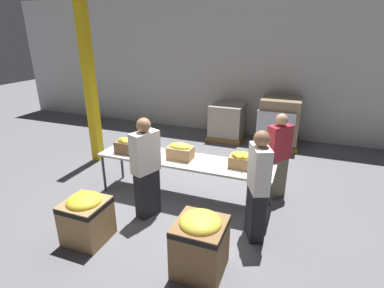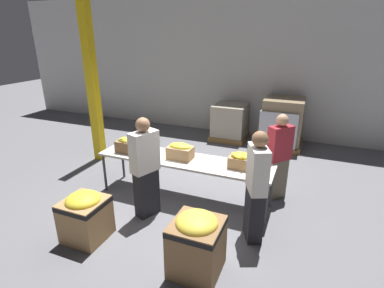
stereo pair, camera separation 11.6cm
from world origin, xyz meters
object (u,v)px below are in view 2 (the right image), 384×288
Objects in this scene: sorting_table at (184,162)px; banana_box_1 at (180,151)px; banana_box_0 at (128,144)px; donation_bin_0 at (85,215)px; support_pillar at (92,77)px; volunteer_0 at (256,188)px; pallet_stack_0 at (279,128)px; volunteer_1 at (145,169)px; pallet_stack_1 at (230,122)px; volunteer_2 at (278,158)px; pallet_stack_2 at (283,123)px; banana_box_2 at (241,160)px; donation_bin_1 at (197,242)px.

banana_box_1 reaches higher than sorting_table.
donation_bin_0 is at bearing -81.60° from banana_box_0.
banana_box_0 is 2.16m from support_pillar.
volunteer_0 is (1.51, -0.67, -0.10)m from banana_box_1.
volunteer_1 is at bearing -111.68° from pallet_stack_0.
volunteer_0 reaches higher than pallet_stack_1.
banana_box_1 is 3.63m from pallet_stack_1.
pallet_stack_0 is at bearing 69.45° from sorting_table.
volunteer_2 is 3.44m from donation_bin_0.
banana_box_0 is at bearing -176.15° from sorting_table.
sorting_table is 1.87× the size of volunteer_1.
support_pillar reaches higher than banana_box_0.
banana_box_0 is 0.42× the size of pallet_stack_1.
volunteer_1 is 1.31× the size of pallet_stack_2.
volunteer_1 is (-0.30, -0.73, -0.09)m from banana_box_1.
pallet_stack_1 is (1.01, 3.69, -0.45)m from banana_box_0.
volunteer_0 is 1.30× the size of pallet_stack_2.
donation_bin_0 is 5.31m from pallet_stack_1.
pallet_stack_2 is (1.47, -0.02, 0.15)m from pallet_stack_1.
volunteer_2 is 4.47m from support_pillar.
support_pillar is at bearing 160.36° from sorting_table.
pallet_stack_0 is (4.01, 2.51, -1.48)m from support_pillar.
donation_bin_0 is at bearing -113.34° from pallet_stack_2.
volunteer_0 is at bearing -61.38° from banana_box_2.
banana_box_1 reaches higher than banana_box_2.
donation_bin_1 is at bearing -94.99° from pallet_stack_2.
volunteer_1 reaches higher than donation_bin_1.
banana_box_0 reaches higher than donation_bin_0.
pallet_stack_0 is (-0.29, 2.78, -0.29)m from volunteer_2.
banana_box_1 is at bearing -177.72° from banana_box_2.
volunteer_2 is at bearing -85.35° from pallet_stack_2.
support_pillar is (-2.70, 0.96, 1.25)m from sorting_table.
volunteer_2 is (0.54, 0.65, -0.13)m from banana_box_2.
pallet_stack_1 reaches higher than sorting_table.
donation_bin_0 is 5.70m from pallet_stack_2.
volunteer_2 reaches higher than pallet_stack_0.
banana_box_2 is 0.31× the size of pallet_stack_2.
banana_box_0 is 0.40× the size of pallet_stack_0.
volunteer_2 is 1.24× the size of pallet_stack_2.
pallet_stack_1 is (-1.71, 2.91, -0.31)m from volunteer_2.
support_pillar is 3.03× the size of pallet_stack_2.
volunteer_2 reaches higher than donation_bin_1.
pallet_stack_2 is at bearing 85.08° from banana_box_2.
pallet_stack_2 reaches higher than banana_box_0.
pallet_stack_1 reaches higher than donation_bin_1.
banana_box_0 is 0.32× the size of pallet_stack_2.
pallet_stack_0 reaches higher than donation_bin_0.
donation_bin_1 is (-0.54, -0.97, -0.40)m from volunteer_0.
pallet_stack_2 is (0.30, 3.54, -0.29)m from banana_box_2.
donation_bin_1 is 0.22× the size of support_pillar.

